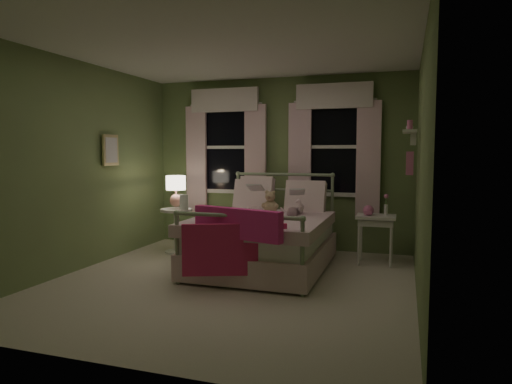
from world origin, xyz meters
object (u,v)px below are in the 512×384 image
(teddy_bear, at_px, (270,204))
(nightstand_right, at_px, (376,223))
(child_left, at_px, (254,192))
(child_right, at_px, (294,192))
(nightstand_left, at_px, (176,224))
(bed, at_px, (264,239))
(table_lamp, at_px, (176,188))

(teddy_bear, distance_m, nightstand_right, 1.40)
(child_left, bearing_deg, nightstand_right, -168.47)
(child_right, height_order, nightstand_left, child_right)
(bed, bearing_deg, nightstand_right, 25.48)
(child_right, distance_m, teddy_bear, 0.36)
(bed, bearing_deg, nightstand_left, 163.51)
(teddy_bear, relative_size, table_lamp, 0.69)
(nightstand_left, bearing_deg, child_left, -0.19)
(table_lamp, bearing_deg, child_right, -0.13)
(child_left, height_order, nightstand_right, child_left)
(child_right, relative_size, nightstand_left, 1.15)
(child_left, distance_m, teddy_bear, 0.35)
(child_right, bearing_deg, bed, 50.39)
(nightstand_left, bearing_deg, table_lamp, 180.00)
(nightstand_right, bearing_deg, child_right, -168.95)
(nightstand_left, distance_m, nightstand_right, 2.82)
(child_left, height_order, child_right, child_right)
(child_right, bearing_deg, teddy_bear, 23.31)
(bed, distance_m, child_left, 0.75)
(teddy_bear, bearing_deg, table_lamp, 173.74)
(table_lamp, bearing_deg, child_left, -0.19)
(nightstand_left, height_order, nightstand_right, same)
(child_right, bearing_deg, nightstand_right, -175.13)
(child_left, relative_size, teddy_bear, 2.27)
(table_lamp, height_order, nightstand_right, table_lamp)
(child_right, bearing_deg, child_left, -6.19)
(child_left, relative_size, table_lamp, 1.55)
(teddy_bear, xyz_separation_m, table_lamp, (-1.48, 0.16, 0.16))
(child_left, bearing_deg, bed, 126.65)
(bed, bearing_deg, child_left, 122.39)
(bed, xyz_separation_m, nightstand_right, (1.34, 0.64, 0.17))
(bed, relative_size, child_left, 2.86)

